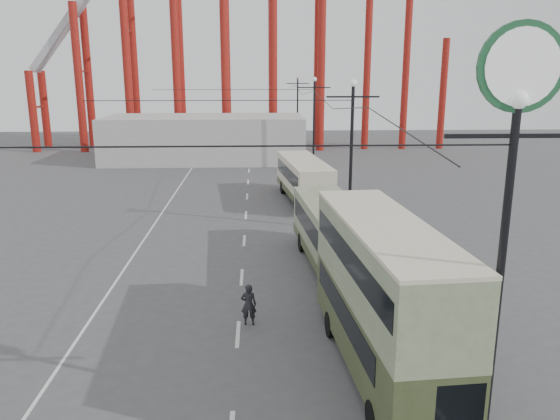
{
  "coord_description": "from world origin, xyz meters",
  "views": [
    {
      "loc": [
        -0.23,
        -15.08,
        9.67
      ],
      "look_at": [
        0.94,
        11.44,
        3.0
      ],
      "focal_mm": 35.0,
      "sensor_mm": 36.0,
      "label": 1
    }
  ],
  "objects_px": {
    "pedestrian": "(249,305)",
    "double_decker_bus": "(383,291)",
    "lamp_post_near": "(513,155)",
    "single_decker_green": "(336,237)",
    "single_decker_cream": "(304,178)"
  },
  "relations": [
    {
      "from": "double_decker_bus",
      "to": "single_decker_green",
      "type": "distance_m",
      "value": 9.54
    },
    {
      "from": "lamp_post_near",
      "to": "pedestrian",
      "type": "relative_size",
      "value": 6.37
    },
    {
      "from": "single_decker_cream",
      "to": "pedestrian",
      "type": "xyz_separation_m",
      "value": [
        -4.01,
        -21.37,
        -0.98
      ]
    },
    {
      "from": "double_decker_bus",
      "to": "single_decker_green",
      "type": "relative_size",
      "value": 0.85
    },
    {
      "from": "lamp_post_near",
      "to": "single_decker_green",
      "type": "height_order",
      "value": "lamp_post_near"
    },
    {
      "from": "single_decker_green",
      "to": "double_decker_bus",
      "type": "bearing_deg",
      "value": -93.62
    },
    {
      "from": "double_decker_bus",
      "to": "pedestrian",
      "type": "distance_m",
      "value": 6.11
    },
    {
      "from": "lamp_post_near",
      "to": "single_decker_cream",
      "type": "height_order",
      "value": "lamp_post_near"
    },
    {
      "from": "pedestrian",
      "to": "double_decker_bus",
      "type": "bearing_deg",
      "value": 142.1
    },
    {
      "from": "lamp_post_near",
      "to": "single_decker_green",
      "type": "xyz_separation_m",
      "value": [
        -1.92,
        13.56,
        -6.05
      ]
    },
    {
      "from": "single_decker_green",
      "to": "pedestrian",
      "type": "relative_size",
      "value": 6.81
    },
    {
      "from": "double_decker_bus",
      "to": "single_decker_cream",
      "type": "xyz_separation_m",
      "value": [
        -0.37,
        25.11,
        -1.07
      ]
    },
    {
      "from": "lamp_post_near",
      "to": "single_decker_green",
      "type": "distance_m",
      "value": 14.97
    },
    {
      "from": "double_decker_bus",
      "to": "pedestrian",
      "type": "bearing_deg",
      "value": 135.2
    },
    {
      "from": "single_decker_green",
      "to": "pedestrian",
      "type": "height_order",
      "value": "single_decker_green"
    }
  ]
}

